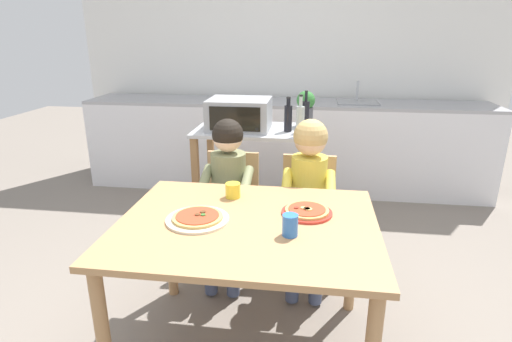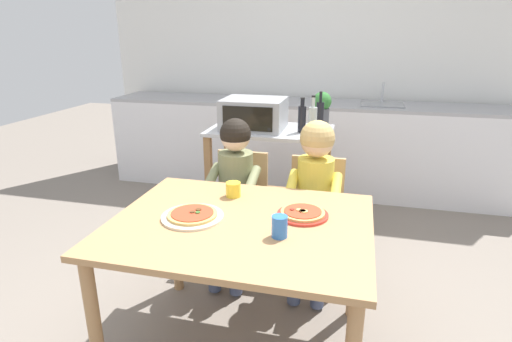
# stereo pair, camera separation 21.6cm
# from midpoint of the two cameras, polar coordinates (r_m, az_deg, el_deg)

# --- Properties ---
(ground_plane) EXTENTS (11.18, 11.18, 0.00)m
(ground_plane) POSITION_cam_midpoint_polar(r_m,az_deg,el_deg) (3.26, 0.11, -10.25)
(ground_plane) COLOR slate
(back_wall_tiled) EXTENTS (4.52, 0.14, 2.70)m
(back_wall_tiled) POSITION_cam_midpoint_polar(r_m,az_deg,el_deg) (4.58, 3.22, 15.86)
(back_wall_tiled) COLOR white
(back_wall_tiled) RESTS_ON ground
(kitchen_counter) EXTENTS (4.07, 0.60, 1.11)m
(kitchen_counter) POSITION_cam_midpoint_polar(r_m,az_deg,el_deg) (4.32, 2.55, 3.63)
(kitchen_counter) COLOR silver
(kitchen_counter) RESTS_ON ground
(kitchen_island_cart) EXTENTS (0.93, 0.55, 0.87)m
(kitchen_island_cart) POSITION_cam_midpoint_polar(r_m,az_deg,el_deg) (3.23, -1.87, 0.69)
(kitchen_island_cart) COLOR #B7BABF
(kitchen_island_cart) RESTS_ON ground
(toaster_oven) EXTENTS (0.46, 0.39, 0.23)m
(toaster_oven) POSITION_cam_midpoint_polar(r_m,az_deg,el_deg) (3.14, -4.29, 7.85)
(toaster_oven) COLOR #999BA0
(toaster_oven) RESTS_ON kitchen_island_cart
(bottle_brown_beer) EXTENTS (0.06, 0.06, 0.26)m
(bottle_brown_beer) POSITION_cam_midpoint_polar(r_m,az_deg,el_deg) (3.05, 2.43, 7.43)
(bottle_brown_beer) COLOR black
(bottle_brown_beer) RESTS_ON kitchen_island_cart
(bottle_squat_spirits) EXTENTS (0.06, 0.06, 0.30)m
(bottle_squat_spirits) POSITION_cam_midpoint_polar(r_m,az_deg,el_deg) (3.06, 4.85, 7.65)
(bottle_squat_spirits) COLOR black
(bottle_squat_spirits) RESTS_ON kitchen_island_cart
(bottle_slim_sauce) EXTENTS (0.06, 0.06, 0.29)m
(bottle_slim_sauce) POSITION_cam_midpoint_polar(r_m,az_deg,el_deg) (2.90, 4.00, 6.98)
(bottle_slim_sauce) COLOR #ADB7B2
(bottle_slim_sauce) RESTS_ON kitchen_island_cart
(potted_herb_plant) EXTENTS (0.14, 0.14, 0.27)m
(potted_herb_plant) POSITION_cam_midpoint_polar(r_m,az_deg,el_deg) (3.24, 4.97, 8.78)
(potted_herb_plant) COLOR #4C4C51
(potted_herb_plant) RESTS_ON kitchen_island_cart
(dining_table) EXTENTS (1.21, 0.96, 0.73)m
(dining_table) POSITION_cam_midpoint_polar(r_m,az_deg,el_deg) (1.99, -4.38, -9.63)
(dining_table) COLOR #AD7F51
(dining_table) RESTS_ON ground
(dining_chair_left) EXTENTS (0.36, 0.36, 0.81)m
(dining_chair_left) POSITION_cam_midpoint_polar(r_m,az_deg,el_deg) (2.77, -5.68, -4.71)
(dining_chair_left) COLOR tan
(dining_chair_left) RESTS_ON ground
(dining_chair_right) EXTENTS (0.36, 0.36, 0.81)m
(dining_chair_right) POSITION_cam_midpoint_polar(r_m,az_deg,el_deg) (2.69, 4.86, -5.38)
(dining_chair_right) COLOR tan
(dining_chair_right) RESTS_ON ground
(child_in_olive_shirt) EXTENTS (0.32, 0.42, 1.05)m
(child_in_olive_shirt) POSITION_cam_midpoint_polar(r_m,az_deg,el_deg) (2.59, -6.43, -1.62)
(child_in_olive_shirt) COLOR #424C6B
(child_in_olive_shirt) RESTS_ON ground
(child_in_yellow_shirt) EXTENTS (0.32, 0.42, 1.07)m
(child_in_yellow_shirt) POSITION_cam_midpoint_polar(r_m,az_deg,el_deg) (2.50, 4.84, -1.79)
(child_in_yellow_shirt) COLOR #424C6B
(child_in_yellow_shirt) RESTS_ON ground
(pizza_plate_cream) EXTENTS (0.30, 0.30, 0.03)m
(pizza_plate_cream) POSITION_cam_midpoint_polar(r_m,az_deg,el_deg) (1.98, -11.21, -6.49)
(pizza_plate_cream) COLOR beige
(pizza_plate_cream) RESTS_ON dining_table
(pizza_plate_red_rimmed) EXTENTS (0.25, 0.25, 0.03)m
(pizza_plate_red_rimmed) POSITION_cam_midpoint_polar(r_m,az_deg,el_deg) (2.02, 4.01, -5.65)
(pizza_plate_red_rimmed) COLOR red
(pizza_plate_red_rimmed) RESTS_ON dining_table
(drinking_cup_blue) EXTENTS (0.07, 0.07, 0.10)m
(drinking_cup_blue) POSITION_cam_midpoint_polar(r_m,az_deg,el_deg) (1.79, 1.29, -7.57)
(drinking_cup_blue) COLOR blue
(drinking_cup_blue) RESTS_ON dining_table
(drinking_cup_yellow) EXTENTS (0.08, 0.08, 0.08)m
(drinking_cup_yellow) POSITION_cam_midpoint_polar(r_m,az_deg,el_deg) (2.21, -6.01, -2.72)
(drinking_cup_yellow) COLOR yellow
(drinking_cup_yellow) RESTS_ON dining_table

